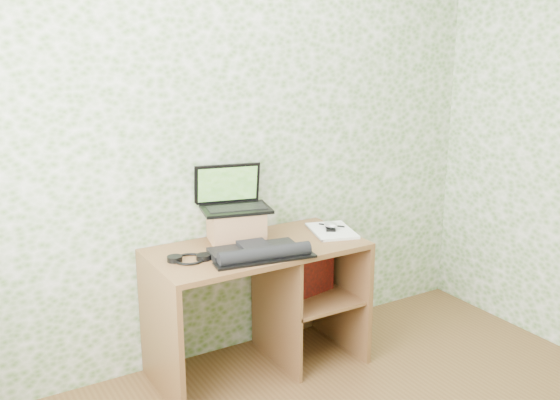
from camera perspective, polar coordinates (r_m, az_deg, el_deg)
wall_back at (r=3.62m, az=-4.58°, el=5.42°), size 3.50×0.00×3.50m
desk at (r=3.64m, az=-1.22°, el=-7.92°), size 1.20×0.60×0.75m
riser at (r=3.55m, az=-4.03°, el=-2.37°), size 0.35×0.31×0.18m
laptop at (r=3.55m, az=-4.37°, el=0.11°), size 0.43×0.35×0.25m
keyboard at (r=3.32m, az=-1.96°, el=-4.78°), size 0.56×0.35×0.08m
headphones at (r=3.30m, az=-8.29°, el=-5.31°), size 0.22×0.21×0.03m
notepad at (r=3.74m, az=4.76°, el=-2.82°), size 0.32×0.39×0.02m
mouse at (r=3.73m, az=4.64°, el=-2.43°), size 0.11×0.13×0.04m
pen at (r=3.80m, az=4.75°, el=-2.32°), size 0.11×0.13×0.01m
red_box at (r=3.74m, az=3.08°, el=-6.19°), size 0.27×0.13×0.32m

